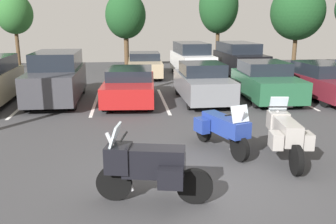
% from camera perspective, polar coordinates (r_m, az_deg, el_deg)
% --- Properties ---
extents(ground, '(44.00, 44.00, 0.10)m').
position_cam_1_polar(ground, '(7.88, 5.32, -11.11)').
color(ground, '#38383A').
extents(motorcycle_touring, '(2.14, 1.02, 1.47)m').
position_cam_1_polar(motorcycle_touring, '(6.86, -2.97, -8.24)').
color(motorcycle_touring, black).
rests_on(motorcycle_touring, ground).
extents(motorcycle_second, '(0.97, 2.30, 1.41)m').
position_cam_1_polar(motorcycle_second, '(9.26, 17.43, -3.07)').
color(motorcycle_second, black).
rests_on(motorcycle_second, ground).
extents(motorcycle_third, '(1.16, 2.16, 1.34)m').
position_cam_1_polar(motorcycle_third, '(9.48, 8.32, -2.38)').
color(motorcycle_third, black).
rests_on(motorcycle_third, ground).
extents(parking_stripes, '(24.88, 4.81, 0.01)m').
position_cam_1_polar(parking_stripes, '(15.28, -5.85, 1.64)').
color(parking_stripes, silver).
rests_on(parking_stripes, ground).
extents(car_charcoal, '(1.88, 4.61, 1.97)m').
position_cam_1_polar(car_charcoal, '(15.79, -16.62, 5.08)').
color(car_charcoal, '#38383D').
rests_on(car_charcoal, ground).
extents(car_red, '(2.21, 4.57, 1.34)m').
position_cam_1_polar(car_red, '(15.11, -5.84, 4.08)').
color(car_red, maroon).
rests_on(car_red, ground).
extents(car_grey, '(1.86, 4.23, 1.54)m').
position_cam_1_polar(car_grey, '(15.25, 5.30, 4.46)').
color(car_grey, slate).
rests_on(car_grey, ground).
extents(car_green, '(2.04, 4.27, 1.54)m').
position_cam_1_polar(car_green, '(16.01, 14.71, 4.53)').
color(car_green, '#235638').
rests_on(car_green, ground).
extents(car_maroon, '(2.14, 4.70, 1.48)m').
position_cam_1_polar(car_maroon, '(17.05, 22.48, 4.40)').
color(car_maroon, maroon).
rests_on(car_maroon, ground).
extents(car_far_tan, '(1.94, 4.49, 1.37)m').
position_cam_1_polar(car_far_tan, '(21.71, -3.58, 7.21)').
color(car_far_tan, tan).
rests_on(car_far_tan, ground).
extents(car_far_white, '(2.02, 4.67, 1.91)m').
position_cam_1_polar(car_far_white, '(22.02, 3.63, 8.04)').
color(car_far_white, white).
rests_on(car_far_white, ground).
extents(car_far_black, '(2.12, 4.70, 1.91)m').
position_cam_1_polar(car_far_black, '(22.30, 10.84, 7.93)').
color(car_far_black, black).
rests_on(car_far_black, ground).
extents(tree_right, '(3.80, 3.80, 5.72)m').
position_cam_1_polar(tree_right, '(28.98, 19.17, 14.25)').
color(tree_right, '#4C3823').
rests_on(tree_right, ground).
extents(tree_center, '(2.65, 2.65, 4.99)m').
position_cam_1_polar(tree_center, '(25.42, -6.49, 14.43)').
color(tree_center, '#4C3823').
rests_on(tree_center, ground).
extents(tree_far_right, '(2.40, 2.40, 4.88)m').
position_cam_1_polar(tree_far_right, '(27.58, -22.40, 13.66)').
color(tree_far_right, '#4C3823').
rests_on(tree_far_right, ground).
extents(tree_far_left, '(2.74, 2.74, 5.97)m').
position_cam_1_polar(tree_far_left, '(27.28, 7.73, 15.71)').
color(tree_far_left, '#4C3823').
rests_on(tree_far_left, ground).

